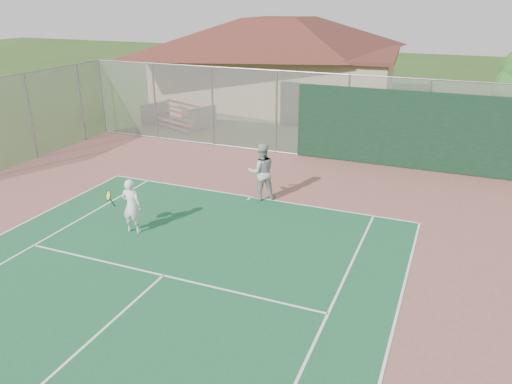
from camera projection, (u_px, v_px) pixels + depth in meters
back_fence at (349, 122)px, 19.87m from camera, size 20.08×0.11×3.53m
side_fence_left at (31, 117)px, 20.29m from camera, size 0.08×9.00×3.50m
clubhouse at (279, 54)px, 29.37m from camera, size 15.08×10.82×6.15m
bleachers at (178, 115)px, 25.73m from camera, size 3.57×2.76×1.11m
player_white_front at (131, 206)px, 14.10m from camera, size 1.04×0.71×1.60m
player_grey_back at (261, 172)px, 16.38m from camera, size 1.17×1.11×1.90m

